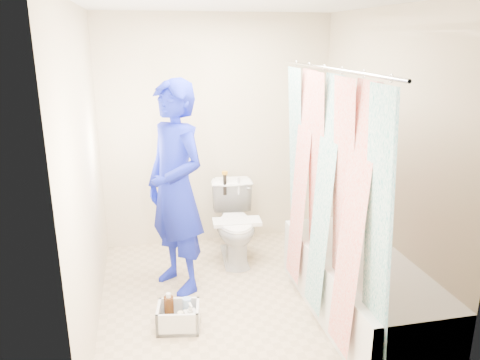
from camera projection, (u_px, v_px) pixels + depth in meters
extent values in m
plane|color=tan|center=(244.00, 298.00, 4.03)|extent=(2.60, 2.60, 0.00)
cube|color=silver|center=(245.00, 2.00, 3.33)|extent=(2.40, 2.60, 0.02)
cube|color=#C1B995|center=(217.00, 133.00, 4.90)|extent=(2.40, 0.02, 2.40)
cube|color=#C1B995|center=(298.00, 226.00, 2.47)|extent=(2.40, 0.02, 2.40)
cube|color=#C1B995|center=(85.00, 173.00, 3.44)|extent=(0.02, 2.60, 2.40)
cube|color=#C1B995|center=(383.00, 156.00, 3.92)|extent=(0.02, 2.60, 2.40)
cube|color=silver|center=(359.00, 287.00, 3.73)|extent=(0.70, 1.75, 0.50)
cube|color=white|center=(361.00, 263.00, 3.67)|extent=(0.58, 1.63, 0.06)
cylinder|color=silver|center=(333.00, 69.00, 3.17)|extent=(0.02, 1.90, 0.02)
cube|color=silver|center=(325.00, 198.00, 3.44)|extent=(0.06, 1.75, 1.80)
imported|color=silver|center=(235.00, 223.00, 4.66)|extent=(0.48, 0.77, 0.76)
cube|color=white|center=(237.00, 222.00, 4.53)|extent=(0.48, 0.24, 0.04)
cylinder|color=black|center=(225.00, 184.00, 4.74)|extent=(0.04, 0.04, 0.22)
cylinder|color=orange|center=(225.00, 173.00, 4.71)|extent=(0.06, 0.06, 0.03)
cylinder|color=silver|center=(239.00, 186.00, 4.77)|extent=(0.03, 0.03, 0.18)
imported|color=#0E1B90|center=(176.00, 189.00, 3.98)|extent=(0.72, 0.80, 1.85)
cube|color=silver|center=(179.00, 326.00, 3.62)|extent=(0.36, 0.30, 0.03)
cube|color=silver|center=(159.00, 317.00, 3.59)|extent=(0.06, 0.26, 0.19)
cube|color=silver|center=(198.00, 316.00, 3.60)|extent=(0.06, 0.26, 0.19)
cube|color=silver|center=(177.00, 326.00, 3.48)|extent=(0.32, 0.07, 0.19)
cube|color=silver|center=(180.00, 308.00, 3.71)|extent=(0.32, 0.07, 0.19)
cylinder|color=#43230D|center=(169.00, 309.00, 3.62)|extent=(0.07, 0.07, 0.21)
cylinder|color=white|center=(187.00, 309.00, 3.64)|extent=(0.07, 0.07, 0.19)
cylinder|color=beige|center=(181.00, 320.00, 3.55)|extent=(0.05, 0.05, 0.14)
cylinder|color=#43230D|center=(168.00, 326.00, 3.54)|extent=(0.06, 0.06, 0.06)
cylinder|color=gold|center=(168.00, 321.00, 3.53)|extent=(0.07, 0.07, 0.01)
imported|color=silver|center=(191.00, 315.00, 3.55)|extent=(0.11, 0.11, 0.20)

